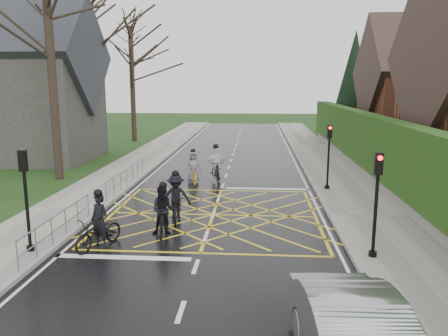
# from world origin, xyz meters

# --- Properties ---
(ground) EXTENTS (120.00, 120.00, 0.00)m
(ground) POSITION_xyz_m (0.00, 0.00, 0.00)
(ground) COLOR #173210
(ground) RESTS_ON ground
(road) EXTENTS (9.00, 80.00, 0.01)m
(road) POSITION_xyz_m (0.00, 0.00, 0.01)
(road) COLOR black
(road) RESTS_ON ground
(sidewalk_right) EXTENTS (3.00, 80.00, 0.15)m
(sidewalk_right) POSITION_xyz_m (6.00, 0.00, 0.07)
(sidewalk_right) COLOR gray
(sidewalk_right) RESTS_ON ground
(sidewalk_left) EXTENTS (3.00, 80.00, 0.15)m
(sidewalk_left) POSITION_xyz_m (-6.00, 0.00, 0.07)
(sidewalk_left) COLOR gray
(sidewalk_left) RESTS_ON ground
(stone_wall) EXTENTS (0.50, 38.00, 0.70)m
(stone_wall) POSITION_xyz_m (7.75, 6.00, 0.35)
(stone_wall) COLOR slate
(stone_wall) RESTS_ON ground
(hedge) EXTENTS (0.90, 38.00, 2.80)m
(hedge) POSITION_xyz_m (7.75, 6.00, 2.10)
(hedge) COLOR #1A380F
(hedge) RESTS_ON stone_wall
(house_far) EXTENTS (9.80, 8.80, 10.30)m
(house_far) POSITION_xyz_m (14.75, 18.00, 4.36)
(house_far) COLOR brown
(house_far) RESTS_ON ground
(conifer) EXTENTS (4.60, 4.60, 10.00)m
(conifer) POSITION_xyz_m (10.75, 26.00, 4.99)
(conifer) COLOR black
(conifer) RESTS_ON ground
(church) EXTENTS (8.80, 7.80, 11.00)m
(church) POSITION_xyz_m (-13.54, 12.00, 4.93)
(church) COLOR #2D2B28
(church) RESTS_ON ground
(tree_near) EXTENTS (9.24, 9.24, 11.44)m
(tree_near) POSITION_xyz_m (-9.00, 6.00, 7.91)
(tree_near) COLOR black
(tree_near) RESTS_ON ground
(tree_mid) EXTENTS (10.08, 10.08, 12.48)m
(tree_mid) POSITION_xyz_m (-10.00, 14.00, 8.63)
(tree_mid) COLOR black
(tree_mid) RESTS_ON ground
(tree_far) EXTENTS (8.40, 8.40, 10.40)m
(tree_far) POSITION_xyz_m (-9.30, 22.00, 7.19)
(tree_far) COLOR black
(tree_far) RESTS_ON ground
(railing_south) EXTENTS (0.05, 5.04, 1.03)m
(railing_south) POSITION_xyz_m (-4.65, -3.50, 0.78)
(railing_south) COLOR slate
(railing_south) RESTS_ON ground
(railing_north) EXTENTS (0.05, 6.04, 1.03)m
(railing_north) POSITION_xyz_m (-4.65, 4.00, 0.79)
(railing_north) COLOR slate
(railing_north) RESTS_ON ground
(traffic_light_ne) EXTENTS (0.24, 0.31, 3.21)m
(traffic_light_ne) POSITION_xyz_m (5.10, 4.20, 1.66)
(traffic_light_ne) COLOR black
(traffic_light_ne) RESTS_ON ground
(traffic_light_se) EXTENTS (0.24, 0.31, 3.21)m
(traffic_light_se) POSITION_xyz_m (5.10, -4.20, 1.66)
(traffic_light_se) COLOR black
(traffic_light_se) RESTS_ON ground
(traffic_light_sw) EXTENTS (0.24, 0.31, 3.21)m
(traffic_light_sw) POSITION_xyz_m (-5.10, -4.50, 1.66)
(traffic_light_sw) COLOR black
(traffic_light_sw) RESTS_ON ground
(cyclist_rear) EXTENTS (1.42, 2.05, 1.89)m
(cyclist_rear) POSITION_xyz_m (-3.23, -3.75, 0.61)
(cyclist_rear) COLOR black
(cyclist_rear) RESTS_ON ground
(cyclist_back) EXTENTS (0.89, 1.90, 1.87)m
(cyclist_back) POSITION_xyz_m (-1.46, -2.42, 0.70)
(cyclist_back) COLOR black
(cyclist_back) RESTS_ON ground
(cyclist_mid) EXTENTS (1.25, 2.09, 1.94)m
(cyclist_mid) POSITION_xyz_m (-1.33, -0.81, 0.71)
(cyclist_mid) COLOR black
(cyclist_mid) RESTS_ON ground
(cyclist_front) EXTENTS (1.20, 2.15, 2.07)m
(cyclist_front) POSITION_xyz_m (-0.40, 5.58, 0.76)
(cyclist_front) COLOR black
(cyclist_front) RESTS_ON ground
(cyclist_lead) EXTENTS (1.18, 1.96, 1.80)m
(cyclist_lead) POSITION_xyz_m (-1.59, 5.60, 0.62)
(cyclist_lead) COLOR #B48115
(cyclist_lead) RESTS_ON ground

